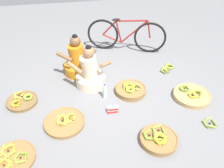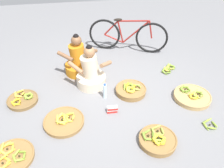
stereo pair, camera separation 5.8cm
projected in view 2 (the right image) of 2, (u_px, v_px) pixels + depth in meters
ground_plane at (110, 93)px, 3.97m from camera, size 10.00×10.00×0.00m
vendor_woman_front at (91, 73)px, 4.01m from camera, size 0.76×0.52×0.80m
vendor_woman_behind at (78, 61)px, 4.32m from camera, size 0.74×0.52×0.80m
bicycle_leaning at (128, 36)px, 4.95m from camera, size 1.62×0.61×0.73m
banana_basket_back_right at (23, 100)px, 3.77m from camera, size 0.50×0.50×0.13m
banana_basket_mid_left at (192, 96)px, 3.83m from camera, size 0.61×0.61×0.15m
banana_basket_front_left at (158, 140)px, 3.10m from camera, size 0.52×0.52×0.16m
banana_basket_front_right at (64, 121)px, 3.39m from camera, size 0.60×0.60×0.15m
banana_basket_back_left at (131, 90)px, 3.94m from camera, size 0.53×0.53×0.17m
banana_basket_near_bicycle at (12, 157)px, 2.91m from camera, size 0.55×0.55×0.13m
loose_bananas_mid_right at (169, 68)px, 4.53m from camera, size 0.34×0.34×0.09m
loose_bananas_back_center at (210, 125)px, 3.35m from camera, size 0.18×0.19×0.09m
water_bottle at (105, 91)px, 3.80m from camera, size 0.07×0.07×0.28m
packet_carton_stack at (112, 109)px, 3.56m from camera, size 0.17×0.06×0.12m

